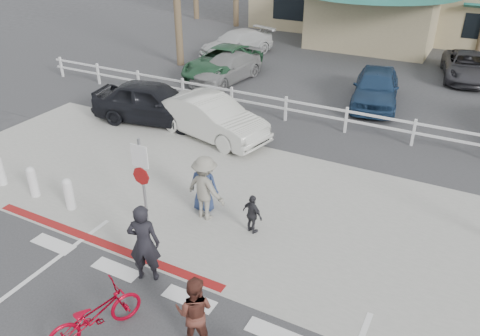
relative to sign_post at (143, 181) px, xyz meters
The scene contains 23 objects.
ground 3.50m from the sign_post, 43.73° to the right, with size 140.00×140.00×0.00m, color #333335.
sidewalk_plaza 3.56m from the sign_post, 45.00° to the left, with size 22.00×7.00×0.01m, color gray.
cross_street 6.86m from the sign_post, 69.94° to the left, with size 40.00×5.00×0.01m, color #333335.
parking_lot 16.03m from the sign_post, 81.72° to the left, with size 50.00×16.00×0.01m, color #333335.
curb_red 1.89m from the sign_post, 124.99° to the right, with size 7.00×0.25×0.02m, color maroon.
rail_fence 8.81m from the sign_post, 71.36° to the left, with size 29.40×0.16×1.00m, color silver, non-canonical shape.
sign_post is the anchor object (origin of this frame).
bollard_0 2.69m from the sign_post, behind, with size 0.26×0.26×0.95m, color silver, non-canonical shape.
bollard_1 4.03m from the sign_post, behind, with size 0.26×0.26×0.95m, color silver, non-canonical shape.
bollard_2 5.39m from the sign_post, behind, with size 0.26×0.26×0.95m, color silver, non-canonical shape.
bike_red 3.54m from the sign_post, 68.89° to the right, with size 0.66×1.89×0.99m, color #9B0218.
rider_red 1.89m from the sign_post, 52.76° to the right, with size 0.70×0.46×1.91m, color black.
rider_black 3.95m from the sign_post, 38.98° to the right, with size 0.75×0.58×1.54m, color #582C22.
pedestrian_a 1.66m from the sign_post, 49.64° to the left, with size 1.16×0.67×1.80m, color gray.
pedestrian_child 2.83m from the sign_post, 25.60° to the left, with size 0.64×0.27×1.09m, color #29292D.
pedestrian_b 1.82m from the sign_post, 62.70° to the left, with size 0.77×0.50×1.57m, color navy.
car_white_sedan 5.94m from the sign_post, 104.98° to the left, with size 1.58×4.52×1.49m, color beige.
car_red_compact 7.25m from the sign_post, 125.71° to the left, with size 1.89×4.69×1.60m, color black.
lot_car_0 13.11m from the sign_post, 111.21° to the left, with size 2.35×5.11×1.42m, color #275737.
lot_car_1 12.33m from the sign_post, 109.82° to the left, with size 1.77×4.36×1.26m, color gray.
lot_car_2 12.11m from the sign_post, 75.94° to the left, with size 1.81×4.49×1.53m, color navy.
lot_car_4 16.97m from the sign_post, 110.50° to the left, with size 1.90×4.68×1.36m, color silver.
lot_car_5 18.32m from the sign_post, 70.70° to the left, with size 2.11×4.58×1.27m, color #353439.
Camera 1 is at (4.38, -5.39, 7.20)m, focal length 35.00 mm.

